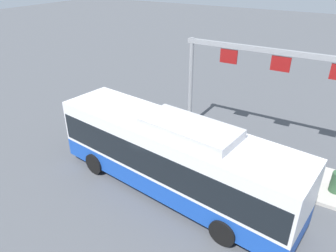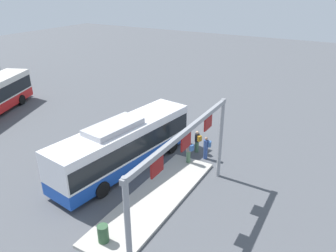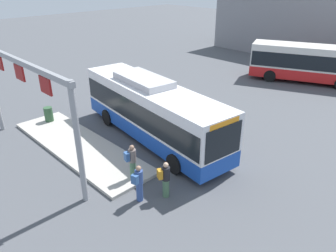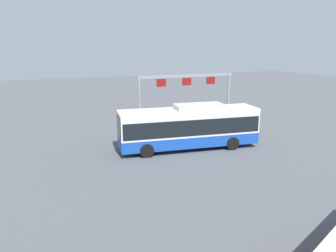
% 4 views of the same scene
% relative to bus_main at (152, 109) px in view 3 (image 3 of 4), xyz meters
% --- Properties ---
extents(ground_plane, '(120.00, 120.00, 0.00)m').
position_rel_bus_main_xyz_m(ground_plane, '(0.01, -0.00, -1.81)').
color(ground_plane, '#4C4F54').
extents(platform_curb, '(10.00, 2.80, 0.16)m').
position_rel_bus_main_xyz_m(platform_curb, '(-2.00, -3.59, -1.73)').
color(platform_curb, '#B2ADA3').
rests_on(platform_curb, ground).
extents(bus_main, '(10.94, 3.86, 3.46)m').
position_rel_bus_main_xyz_m(bus_main, '(0.00, 0.00, 0.00)').
color(bus_main, '#1947AD').
rests_on(bus_main, ground).
extents(bus_background_left, '(9.79, 5.99, 3.10)m').
position_rel_bus_main_xyz_m(bus_background_left, '(1.58, 16.53, -0.04)').
color(bus_background_left, red).
rests_on(bus_background_left, ground).
extents(person_boarding, '(0.50, 0.60, 1.67)m').
position_rel_bus_main_xyz_m(person_boarding, '(4.32, -3.21, -0.92)').
color(person_boarding, '#476B4C').
rests_on(person_boarding, ground).
extents(person_waiting_near, '(0.42, 0.58, 1.67)m').
position_rel_bus_main_xyz_m(person_waiting_near, '(3.76, -4.16, -0.92)').
color(person_waiting_near, '#334C8C').
rests_on(person_waiting_near, ground).
extents(person_waiting_mid, '(0.41, 0.57, 1.67)m').
position_rel_bus_main_xyz_m(person_waiting_mid, '(2.46, -3.46, -0.76)').
color(person_waiting_mid, '#476B4C').
rests_on(person_waiting_mid, platform_curb).
extents(platform_sign_gantry, '(9.74, 0.24, 5.20)m').
position_rel_bus_main_xyz_m(platform_sign_gantry, '(-2.53, -5.72, 1.96)').
color(platform_sign_gantry, gray).
rests_on(platform_sign_gantry, ground).
extents(station_building, '(20.03, 8.00, 7.34)m').
position_rel_bus_main_xyz_m(station_building, '(-3.22, 26.63, 1.86)').
color(station_building, gray).
rests_on(station_building, ground).
extents(trash_bin, '(0.52, 0.52, 0.90)m').
position_rel_bus_main_xyz_m(trash_bin, '(-6.05, -3.27, -1.20)').
color(trash_bin, '#2D5133').
rests_on(trash_bin, platform_curb).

